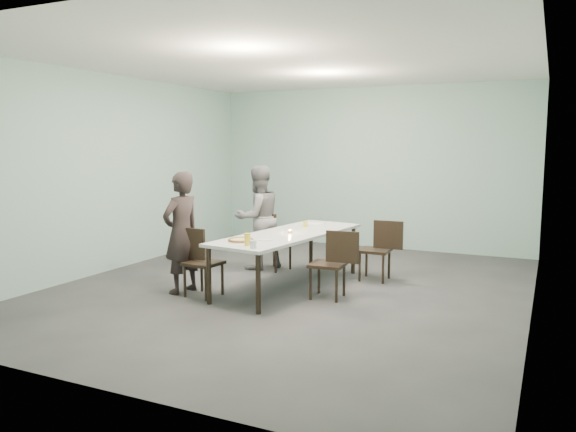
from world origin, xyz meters
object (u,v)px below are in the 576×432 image
at_px(chair_near_left, 198,257).
at_px(tealight, 290,232).
at_px(water_tumbler, 253,245).
at_px(chair_far_left, 271,237).
at_px(chair_far_right, 380,246).
at_px(pizza, 241,240).
at_px(diner_far, 258,217).
at_px(chair_near_right, 334,260).
at_px(beer_glass, 248,239).
at_px(amber_tumbler, 305,224).
at_px(side_plate, 265,240).
at_px(diner_near, 181,233).
at_px(table, 289,237).

xyz_separation_m(chair_near_left, tealight, (0.90, 0.85, 0.27)).
relative_size(chair_near_left, water_tumbler, 9.67).
distance_m(chair_far_left, chair_far_right, 1.76).
height_order(chair_near_left, chair_far_left, same).
distance_m(pizza, tealight, 0.89).
height_order(chair_near_left, water_tumbler, chair_near_left).
height_order(chair_near_left, diner_far, diner_far).
xyz_separation_m(chair_near_left, chair_far_right, (1.90, 1.77, 0.00)).
distance_m(chair_near_left, pizza, 0.69).
relative_size(chair_far_left, chair_near_right, 1.00).
relative_size(beer_glass, tealight, 2.68).
xyz_separation_m(pizza, amber_tumbler, (0.21, 1.51, 0.02)).
bearing_deg(amber_tumbler, chair_far_right, 14.16).
distance_m(diner_far, beer_glass, 2.14).
distance_m(pizza, water_tumbler, 0.48).
relative_size(chair_far_left, tealight, 15.54).
height_order(pizza, water_tumbler, water_tumbler).
distance_m(chair_far_right, diner_far, 1.98).
bearing_deg(side_plate, tealight, 86.13).
relative_size(chair_near_right, diner_near, 0.55).
relative_size(tealight, amber_tumbler, 0.70).
distance_m(chair_far_right, water_tumbler, 2.30).
bearing_deg(chair_far_left, tealight, -35.09).
bearing_deg(beer_glass, diner_far, 114.98).
height_order(pizza, side_plate, pizza).
bearing_deg(side_plate, water_tumbler, -76.71).
distance_m(chair_far_right, pizza, 2.19).
height_order(table, chair_far_left, chair_far_left).
relative_size(chair_near_left, beer_glass, 5.80).
bearing_deg(diner_near, amber_tumbler, 154.44).
distance_m(chair_near_left, diner_far, 1.76).
bearing_deg(chair_near_right, water_tumbler, 51.58).
xyz_separation_m(diner_far, side_plate, (0.92, -1.51, -0.05)).
bearing_deg(chair_near_left, chair_near_right, 24.94).
bearing_deg(table, chair_far_right, 41.33).
bearing_deg(chair_near_right, chair_near_left, 16.35).
height_order(chair_near_left, chair_far_right, same).
relative_size(pizza, beer_glass, 2.27).
xyz_separation_m(chair_near_right, amber_tumbler, (-0.79, 0.91, 0.29)).
xyz_separation_m(chair_near_left, diner_far, (-0.06, 1.73, 0.31)).
bearing_deg(table, beer_glass, -91.61).
height_order(chair_far_left, amber_tumbler, chair_far_left).
bearing_deg(pizza, water_tumbler, -42.55).
distance_m(chair_far_right, beer_glass, 2.26).
relative_size(table, chair_far_left, 3.10).
bearing_deg(water_tumbler, side_plate, 103.29).
bearing_deg(beer_glass, chair_near_left, 165.95).
bearing_deg(diner_far, pizza, 53.32).
xyz_separation_m(table, beer_glass, (-0.03, -1.08, 0.13)).
height_order(chair_far_right, water_tumbler, chair_far_right).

